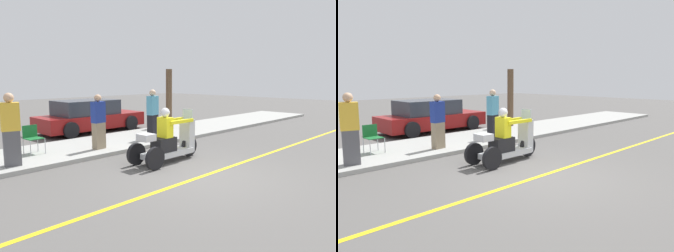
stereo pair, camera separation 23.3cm
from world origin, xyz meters
TOP-DOWN VIEW (x-y plane):
  - ground_plane at (0.00, 0.00)m, footprint 60.00×60.00m
  - lane_stripe at (0.43, 0.00)m, footprint 24.00×0.12m
  - sidewalk_strip at (0.00, 4.60)m, footprint 28.00×2.80m
  - motorcycle_trike at (0.44, 1.56)m, footprint 2.34×0.83m
  - spectator_near_curb at (2.13, 3.99)m, footprint 0.47×0.34m
  - spectator_far_back at (-0.27, 3.88)m, footprint 0.43×0.29m
  - spectator_by_tree at (-2.92, 3.76)m, footprint 0.49×0.36m
  - folding_chair_curbside at (-1.98, 4.76)m, footprint 0.49×0.49m
  - parked_car_lot_right at (1.73, 7.55)m, footprint 4.56×2.01m
  - tree_trunk at (4.80, 5.75)m, footprint 0.28×0.28m

SIDE VIEW (x-z plane):
  - ground_plane at x=0.00m, z-range 0.00..0.00m
  - lane_stripe at x=0.43m, z-range 0.00..0.01m
  - sidewalk_strip at x=0.00m, z-range 0.00..0.12m
  - motorcycle_trike at x=0.44m, z-range -0.22..1.29m
  - folding_chair_curbside at x=-1.98m, z-range 0.21..1.03m
  - parked_car_lot_right at x=1.73m, z-range -0.03..1.34m
  - spectator_far_back at x=-0.27m, z-range 0.09..1.78m
  - spectator_near_curb at x=2.13m, z-range 0.09..1.86m
  - spectator_by_tree at x=-2.92m, z-range 0.09..1.92m
  - tree_trunk at x=4.80m, z-range 0.12..2.70m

